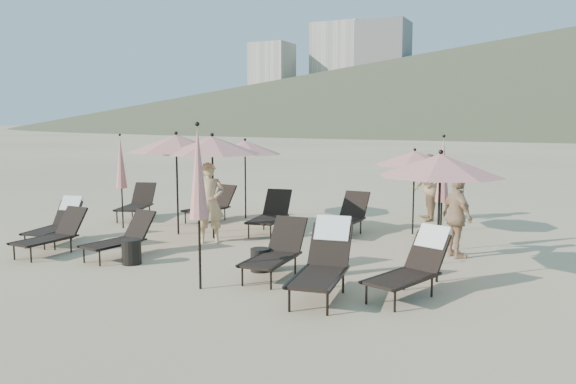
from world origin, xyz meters
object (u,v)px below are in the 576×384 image
at_px(umbrella_open_2, 440,165).
at_px(beachgoer_a, 210,203).
at_px(side_table_1, 260,260).
at_px(umbrella_closed_2, 121,163).
at_px(beachgoer_c, 457,217).
at_px(lounger_1, 53,234).
at_px(umbrella_open_3, 245,148).
at_px(lounger_0, 58,221).
at_px(umbrella_open_0, 176,143).
at_px(lounger_6, 137,203).
at_px(side_table_0, 131,252).
at_px(umbrella_closed_0, 198,174).
at_px(umbrella_closed_1, 443,171).
at_px(umbrella_open_4, 415,158).
at_px(lounger_8, 271,214).
at_px(lounger_4, 324,260).
at_px(lounger_7, 212,205).
at_px(umbrella_open_1, 212,145).
at_px(lounger_5, 413,265).
at_px(lounger_9, 346,216).
at_px(lounger_2, 121,237).
at_px(beachgoer_b, 426,187).
at_px(lounger_3, 276,251).

bearing_deg(umbrella_open_2, beachgoer_a, 169.75).
bearing_deg(side_table_1, umbrella_closed_2, 157.66).
xyz_separation_m(side_table_1, beachgoer_c, (3.07, 2.68, 0.62)).
xyz_separation_m(lounger_1, umbrella_open_3, (1.42, 5.54, 1.60)).
height_order(lounger_0, umbrella_open_0, umbrella_open_0).
distance_m(lounger_6, beachgoer_a, 4.14).
height_order(umbrella_closed_2, side_table_0, umbrella_closed_2).
xyz_separation_m(umbrella_open_0, umbrella_closed_0, (3.12, -3.55, -0.32)).
xyz_separation_m(umbrella_closed_1, beachgoer_a, (-4.90, -1.43, -0.81)).
distance_m(umbrella_open_3, umbrella_closed_2, 3.45).
xyz_separation_m(umbrella_open_4, beachgoer_c, (1.36, -2.00, -1.04)).
bearing_deg(beachgoer_c, lounger_8, 40.49).
relative_size(umbrella_open_0, umbrella_closed_2, 1.03).
xyz_separation_m(side_table_1, beachgoer_a, (-2.22, 1.68, 0.70)).
bearing_deg(beachgoer_c, side_table_1, 89.74).
relative_size(lounger_0, umbrella_open_0, 0.66).
height_order(umbrella_closed_1, beachgoer_a, umbrella_closed_1).
bearing_deg(side_table_0, lounger_4, -2.26).
bearing_deg(lounger_8, umbrella_open_0, -157.27).
height_order(lounger_1, lounger_7, lounger_7).
xyz_separation_m(lounger_7, umbrella_closed_2, (-1.43, -1.98, 1.26)).
bearing_deg(lounger_0, umbrella_open_0, 31.61).
relative_size(lounger_4, umbrella_open_1, 0.78).
bearing_deg(umbrella_open_2, lounger_4, -134.49).
distance_m(lounger_1, umbrella_open_4, 8.38).
bearing_deg(lounger_1, umbrella_closed_2, 104.74).
height_order(lounger_5, umbrella_open_2, umbrella_open_2).
xyz_separation_m(lounger_1, umbrella_open_0, (1.11, 2.81, 1.80)).
relative_size(lounger_9, umbrella_open_4, 0.83).
bearing_deg(umbrella_closed_1, lounger_7, 170.99).
distance_m(lounger_7, umbrella_closed_1, 6.70).
height_order(lounger_1, side_table_0, lounger_1).
bearing_deg(umbrella_open_2, umbrella_open_3, 146.29).
bearing_deg(umbrella_open_2, lounger_6, 162.93).
height_order(lounger_7, umbrella_closed_0, umbrella_closed_0).
distance_m(lounger_2, lounger_6, 4.72).
height_order(lounger_0, umbrella_closed_1, umbrella_closed_1).
bearing_deg(umbrella_open_1, umbrella_open_0, 178.80).
height_order(lounger_4, umbrella_open_1, umbrella_open_1).
relative_size(umbrella_open_1, umbrella_open_3, 1.09).
xyz_separation_m(lounger_2, side_table_0, (0.57, -0.35, -0.17)).
xyz_separation_m(umbrella_open_4, side_table_1, (-1.71, -4.68, -1.66)).
bearing_deg(umbrella_open_1, lounger_4, -35.95).
bearing_deg(umbrella_closed_0, umbrella_closed_2, 143.93).
bearing_deg(lounger_1, lounger_4, 0.14).
bearing_deg(umbrella_open_1, side_table_1, -41.14).
relative_size(lounger_5, beachgoer_b, 0.96).
xyz_separation_m(lounger_4, umbrella_open_2, (1.49, 1.51, 1.46)).
bearing_deg(lounger_2, umbrella_closed_2, 140.20).
height_order(lounger_3, umbrella_open_1, umbrella_open_1).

